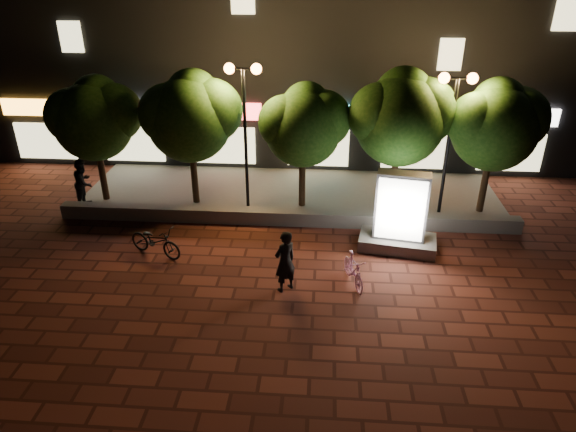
# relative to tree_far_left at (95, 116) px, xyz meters

# --- Properties ---
(ground) EXTENTS (80.00, 80.00, 0.00)m
(ground) POSITION_rel_tree_far_left_xyz_m (6.95, -5.46, -3.29)
(ground) COLOR maroon
(ground) RESTS_ON ground
(retaining_wall) EXTENTS (16.00, 0.45, 0.50)m
(retaining_wall) POSITION_rel_tree_far_left_xyz_m (6.95, -1.46, -3.04)
(retaining_wall) COLOR #5F5C58
(retaining_wall) RESTS_ON ground
(sidewalk) EXTENTS (16.00, 5.00, 0.08)m
(sidewalk) POSITION_rel_tree_far_left_xyz_m (6.95, 1.04, -3.25)
(sidewalk) COLOR #5F5C58
(sidewalk) RESTS_ON ground
(building_block) EXTENTS (28.00, 8.12, 11.30)m
(building_block) POSITION_rel_tree_far_left_xyz_m (6.94, 7.53, 1.70)
(building_block) COLOR black
(building_block) RESTS_ON ground
(tree_far_left) EXTENTS (3.36, 2.80, 4.63)m
(tree_far_left) POSITION_rel_tree_far_left_xyz_m (0.00, 0.00, 0.00)
(tree_far_left) COLOR black
(tree_far_left) RESTS_ON sidewalk
(tree_left) EXTENTS (3.60, 3.00, 4.89)m
(tree_left) POSITION_rel_tree_far_left_xyz_m (3.50, 0.00, 0.15)
(tree_left) COLOR black
(tree_left) RESTS_ON sidewalk
(tree_mid) EXTENTS (3.24, 2.70, 4.50)m
(tree_mid) POSITION_rel_tree_far_left_xyz_m (7.50, -0.00, -0.08)
(tree_mid) COLOR black
(tree_mid) RESTS_ON sidewalk
(tree_right) EXTENTS (3.72, 3.10, 5.07)m
(tree_right) POSITION_rel_tree_far_left_xyz_m (10.80, 0.00, 0.27)
(tree_right) COLOR black
(tree_right) RESTS_ON sidewalk
(tree_far_right) EXTENTS (3.48, 2.90, 4.76)m
(tree_far_right) POSITION_rel_tree_far_left_xyz_m (14.00, 0.00, 0.08)
(tree_far_right) COLOR black
(tree_far_right) RESTS_ON sidewalk
(street_lamp_left) EXTENTS (1.26, 0.36, 5.18)m
(street_lamp_left) POSITION_rel_tree_far_left_xyz_m (5.45, -0.26, 0.74)
(street_lamp_left) COLOR black
(street_lamp_left) RESTS_ON sidewalk
(street_lamp_right) EXTENTS (1.26, 0.36, 4.98)m
(street_lamp_right) POSITION_rel_tree_far_left_xyz_m (12.45, -0.26, 0.60)
(street_lamp_right) COLOR black
(street_lamp_right) RESTS_ON sidewalk
(ad_kiosk) EXTENTS (2.56, 1.59, 2.60)m
(ad_kiosk) POSITION_rel_tree_far_left_xyz_m (10.64, -2.89, -2.25)
(ad_kiosk) COLOR #5F5C58
(ad_kiosk) RESTS_ON ground
(scooter_pink) EXTENTS (0.87, 1.61, 0.93)m
(scooter_pink) POSITION_rel_tree_far_left_xyz_m (9.16, -5.02, -2.83)
(scooter_pink) COLOR #F29ADA
(scooter_pink) RESTS_ON ground
(rider) EXTENTS (0.80, 0.78, 1.85)m
(rider) POSITION_rel_tree_far_left_xyz_m (7.25, -5.44, -2.37)
(rider) COLOR black
(rider) RESTS_ON ground
(scooter_parked) EXTENTS (2.00, 1.33, 0.99)m
(scooter_parked) POSITION_rel_tree_far_left_xyz_m (3.07, -3.86, -2.80)
(scooter_parked) COLOR black
(scooter_parked) RESTS_ON ground
(pedestrian) EXTENTS (0.69, 0.88, 1.79)m
(pedestrian) POSITION_rel_tree_far_left_xyz_m (-0.55, -0.62, -2.32)
(pedestrian) COLOR black
(pedestrian) RESTS_ON sidewalk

